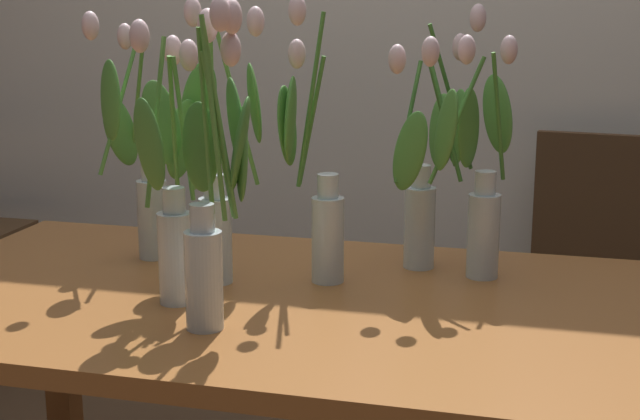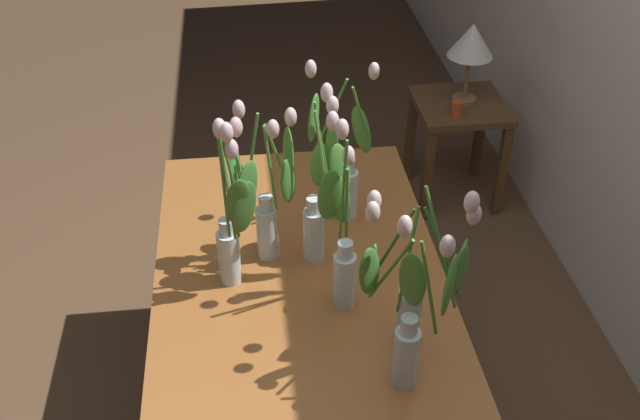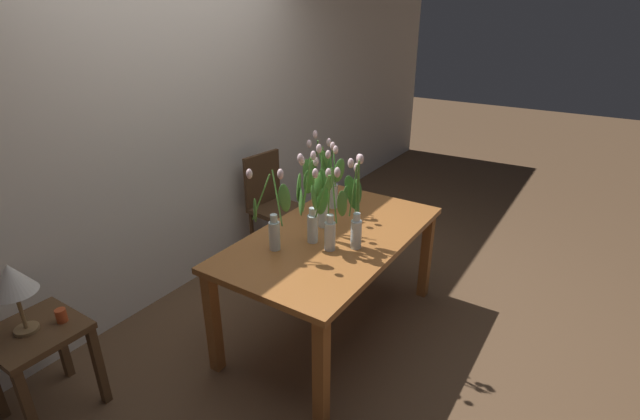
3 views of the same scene
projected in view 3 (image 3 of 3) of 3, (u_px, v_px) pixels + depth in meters
ground_plane at (332, 326)px, 3.30m from camera, size 18.00×18.00×0.00m
room_wall_rear at (178, 116)px, 3.44m from camera, size 9.00×0.10×2.70m
dining_table at (333, 247)px, 3.04m from camera, size 1.60×0.90×0.74m
tulip_vase_0 at (333, 184)px, 3.33m from camera, size 0.19×0.26×0.51m
tulip_vase_1 at (328, 218)px, 2.73m from camera, size 0.18×0.21×0.55m
tulip_vase_2 at (355, 210)px, 2.77m from camera, size 0.16×0.15×0.59m
tulip_vase_3 at (322, 202)px, 3.02m from camera, size 0.14×0.12×0.59m
tulip_vase_4 at (273, 223)px, 2.72m from camera, size 0.18×0.25×0.56m
tulip_vase_5 at (319, 183)px, 3.25m from camera, size 0.19×0.27×0.57m
tulip_vase_6 at (309, 209)px, 2.83m from camera, size 0.22×0.15×0.58m
dining_chair at (271, 200)px, 4.10m from camera, size 0.44×0.44×0.93m
side_table at (39, 348)px, 2.46m from camera, size 0.44×0.44×0.55m
table_lamp at (11, 280)px, 2.28m from camera, size 0.22×0.22×0.40m
pillar_candle at (61, 315)px, 2.46m from camera, size 0.06×0.06×0.07m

